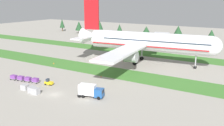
{
  "coord_description": "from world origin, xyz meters",
  "views": [
    {
      "loc": [
        47.96,
        -47.68,
        25.63
      ],
      "look_at": [
        3.1,
        25.33,
        4.0
      ],
      "focal_mm": 40.54,
      "sensor_mm": 36.0,
      "label": 1
    }
  ],
  "objects_px": {
    "cargo_dolly_lead": "(35,80)",
    "taxiway_marker_1": "(54,63)",
    "airliner": "(145,41)",
    "ground_crew_marshaller": "(94,95)",
    "cargo_dolly_fourth": "(14,77)",
    "catering_truck": "(91,90)",
    "uld_container_0": "(25,87)",
    "uld_container_3": "(36,91)",
    "taxiway_marker_0": "(101,76)",
    "uld_container_2": "(32,90)",
    "uld_container_1": "(33,89)",
    "cargo_dolly_second": "(28,79)",
    "cargo_dolly_third": "(21,78)",
    "baggage_tug": "(49,82)"
  },
  "relations": [
    {
      "from": "cargo_dolly_fourth",
      "to": "ground_crew_marshaller",
      "type": "height_order",
      "value": "ground_crew_marshaller"
    },
    {
      "from": "cargo_dolly_fourth",
      "to": "uld_container_3",
      "type": "xyz_separation_m",
      "value": [
        16.21,
        -5.42,
        -0.03
      ]
    },
    {
      "from": "cargo_dolly_second",
      "to": "uld_container_1",
      "type": "bearing_deg",
      "value": 47.45
    },
    {
      "from": "catering_truck",
      "to": "uld_container_3",
      "type": "height_order",
      "value": "catering_truck"
    },
    {
      "from": "cargo_dolly_fourth",
      "to": "uld_container_2",
      "type": "xyz_separation_m",
      "value": [
        14.64,
        -5.27,
        -0.05
      ]
    },
    {
      "from": "catering_truck",
      "to": "uld_container_1",
      "type": "distance_m",
      "value": 17.57
    },
    {
      "from": "cargo_dolly_lead",
      "to": "uld_container_2",
      "type": "bearing_deg",
      "value": 33.14
    },
    {
      "from": "uld_container_2",
      "to": "taxiway_marker_1",
      "type": "relative_size",
      "value": 3.74
    },
    {
      "from": "taxiway_marker_0",
      "to": "cargo_dolly_lead",
      "type": "bearing_deg",
      "value": -131.05
    },
    {
      "from": "baggage_tug",
      "to": "taxiway_marker_1",
      "type": "bearing_deg",
      "value": -148.15
    },
    {
      "from": "uld_container_0",
      "to": "uld_container_3",
      "type": "relative_size",
      "value": 1.0
    },
    {
      "from": "baggage_tug",
      "to": "taxiway_marker_0",
      "type": "xyz_separation_m",
      "value": [
        9.12,
        15.37,
        -0.58
      ]
    },
    {
      "from": "airliner",
      "to": "cargo_dolly_fourth",
      "type": "xyz_separation_m",
      "value": [
        -27.46,
        -42.53,
        -8.23
      ]
    },
    {
      "from": "ground_crew_marshaller",
      "to": "uld_container_2",
      "type": "distance_m",
      "value": 18.08
    },
    {
      "from": "uld_container_1",
      "to": "taxiway_marker_0",
      "type": "relative_size",
      "value": 4.26
    },
    {
      "from": "cargo_dolly_lead",
      "to": "taxiway_marker_1",
      "type": "height_order",
      "value": "cargo_dolly_lead"
    },
    {
      "from": "cargo_dolly_lead",
      "to": "uld_container_1",
      "type": "xyz_separation_m",
      "value": [
        5.32,
        -5.86,
        -0.15
      ]
    },
    {
      "from": "ground_crew_marshaller",
      "to": "uld_container_2",
      "type": "height_order",
      "value": "uld_container_2"
    },
    {
      "from": "cargo_dolly_fourth",
      "to": "uld_container_2",
      "type": "distance_m",
      "value": 15.56
    },
    {
      "from": "cargo_dolly_third",
      "to": "cargo_dolly_fourth",
      "type": "xyz_separation_m",
      "value": [
        -2.86,
        -0.46,
        0.0
      ]
    },
    {
      "from": "ground_crew_marshaller",
      "to": "uld_container_1",
      "type": "relative_size",
      "value": 0.87
    },
    {
      "from": "cargo_dolly_lead",
      "to": "ground_crew_marshaller",
      "type": "relative_size",
      "value": 1.39
    },
    {
      "from": "uld_container_0",
      "to": "uld_container_3",
      "type": "height_order",
      "value": "uld_container_3"
    },
    {
      "from": "cargo_dolly_second",
      "to": "taxiway_marker_0",
      "type": "distance_m",
      "value": 23.75
    },
    {
      "from": "uld_container_1",
      "to": "taxiway_marker_1",
      "type": "distance_m",
      "value": 32.11
    },
    {
      "from": "uld_container_2",
      "to": "taxiway_marker_0",
      "type": "xyz_separation_m",
      "value": [
        8.03,
        22.82,
        -0.64
      ]
    },
    {
      "from": "cargo_dolly_fourth",
      "to": "uld_container_3",
      "type": "distance_m",
      "value": 17.09
    },
    {
      "from": "uld_container_0",
      "to": "uld_container_2",
      "type": "xyz_separation_m",
      "value": [
        3.9,
        -0.72,
        0.1
      ]
    },
    {
      "from": "baggage_tug",
      "to": "uld_container_0",
      "type": "bearing_deg",
      "value": -31.83
    },
    {
      "from": "cargo_dolly_third",
      "to": "catering_truck",
      "type": "height_order",
      "value": "catering_truck"
    },
    {
      "from": "airliner",
      "to": "uld_container_0",
      "type": "relative_size",
      "value": 36.17
    },
    {
      "from": "ground_crew_marshaller",
      "to": "uld_container_2",
      "type": "bearing_deg",
      "value": 140.91
    },
    {
      "from": "cargo_dolly_second",
      "to": "taxiway_marker_1",
      "type": "bearing_deg",
      "value": -164.88
    },
    {
      "from": "cargo_dolly_second",
      "to": "uld_container_1",
      "type": "distance_m",
      "value": 9.81
    },
    {
      "from": "cargo_dolly_fourth",
      "to": "taxiway_marker_0",
      "type": "relative_size",
      "value": 5.13
    },
    {
      "from": "cargo_dolly_lead",
      "to": "cargo_dolly_third",
      "type": "distance_m",
      "value": 5.8
    },
    {
      "from": "cargo_dolly_fourth",
      "to": "catering_truck",
      "type": "bearing_deg",
      "value": 82.22
    },
    {
      "from": "cargo_dolly_lead",
      "to": "cargo_dolly_fourth",
      "type": "height_order",
      "value": "same"
    },
    {
      "from": "uld_container_0",
      "to": "ground_crew_marshaller",
      "type": "bearing_deg",
      "value": 13.72
    },
    {
      "from": "airliner",
      "to": "uld_container_3",
      "type": "distance_m",
      "value": 49.94
    },
    {
      "from": "taxiway_marker_0",
      "to": "taxiway_marker_1",
      "type": "relative_size",
      "value": 0.88
    },
    {
      "from": "taxiway_marker_0",
      "to": "taxiway_marker_1",
      "type": "xyz_separation_m",
      "value": [
        -26.55,
        4.69,
        0.03
      ]
    },
    {
      "from": "cargo_dolly_lead",
      "to": "catering_truck",
      "type": "xyz_separation_m",
      "value": [
        22.06,
        -0.66,
        1.03
      ]
    },
    {
      "from": "baggage_tug",
      "to": "taxiway_marker_0",
      "type": "relative_size",
      "value": 5.91
    },
    {
      "from": "baggage_tug",
      "to": "uld_container_0",
      "type": "xyz_separation_m",
      "value": [
        -2.81,
        -6.73,
        -0.04
      ]
    },
    {
      "from": "cargo_dolly_second",
      "to": "catering_truck",
      "type": "relative_size",
      "value": 0.33
    },
    {
      "from": "airliner",
      "to": "ground_crew_marshaller",
      "type": "distance_m",
      "value": 42.96
    },
    {
      "from": "ground_crew_marshaller",
      "to": "taxiway_marker_1",
      "type": "bearing_deg",
      "value": 90.73
    },
    {
      "from": "baggage_tug",
      "to": "cargo_dolly_third",
      "type": "bearing_deg",
      "value": -90.0
    },
    {
      "from": "baggage_tug",
      "to": "taxiway_marker_1",
      "type": "relative_size",
      "value": 5.19
    }
  ]
}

